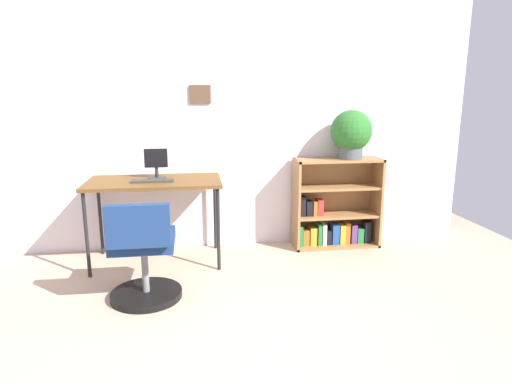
# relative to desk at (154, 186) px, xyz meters

# --- Properties ---
(ground_plane) EXTENTS (6.24, 6.24, 0.00)m
(ground_plane) POSITION_rel_desk_xyz_m (0.47, -1.74, -0.69)
(ground_plane) COLOR tan
(wall_back) EXTENTS (5.20, 0.12, 2.47)m
(wall_back) POSITION_rel_desk_xyz_m (0.47, 0.41, 0.54)
(wall_back) COLOR silver
(wall_back) RESTS_ON ground_plane
(desk) EXTENTS (1.15, 0.62, 0.75)m
(desk) POSITION_rel_desk_xyz_m (0.00, 0.00, 0.00)
(desk) COLOR brown
(desk) RESTS_ON ground_plane
(monitor) EXTENTS (0.20, 0.16, 0.26)m
(monitor) POSITION_rel_desk_xyz_m (0.02, 0.09, 0.18)
(monitor) COLOR #262628
(monitor) RESTS_ON desk
(keyboard) EXTENTS (0.36, 0.12, 0.02)m
(keyboard) POSITION_rel_desk_xyz_m (-0.01, -0.07, 0.06)
(keyboard) COLOR #343227
(keyboard) RESTS_ON desk
(office_chair) EXTENTS (0.52, 0.55, 0.77)m
(office_chair) POSITION_rel_desk_xyz_m (-0.03, -0.78, -0.36)
(office_chair) COLOR black
(office_chair) RESTS_ON ground_plane
(bookshelf_low) EXTENTS (0.84, 0.30, 0.87)m
(bookshelf_low) POSITION_rel_desk_xyz_m (1.70, 0.21, -0.31)
(bookshelf_low) COLOR olive
(bookshelf_low) RESTS_ON ground_plane
(potted_plant_on_shelf) EXTENTS (0.39, 0.39, 0.46)m
(potted_plant_on_shelf) POSITION_rel_desk_xyz_m (1.83, 0.16, 0.43)
(potted_plant_on_shelf) COLOR #474C51
(potted_plant_on_shelf) RESTS_ON bookshelf_low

